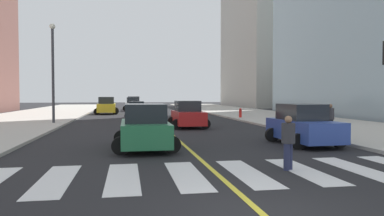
% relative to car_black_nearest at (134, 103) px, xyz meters
% --- Properties ---
extents(sidewalk_kerb_east, '(10.00, 120.00, 0.15)m').
position_rel_car_black_nearest_xyz_m(sidewalk_kerb_east, '(13.76, -33.13, -0.89)').
color(sidewalk_kerb_east, '#B2ADA3').
rests_on(sidewalk_kerb_east, ground).
extents(crosswalk_paint, '(13.50, 4.00, 0.01)m').
position_rel_car_black_nearest_xyz_m(crosswalk_paint, '(1.56, -49.13, -0.96)').
color(crosswalk_paint, silver).
rests_on(crosswalk_paint, ground).
extents(lane_divider_paint, '(0.16, 80.00, 0.01)m').
position_rel_car_black_nearest_xyz_m(lane_divider_paint, '(1.56, -13.13, -0.96)').
color(lane_divider_paint, yellow).
rests_on(lane_divider_paint, ground).
extents(parking_garage_concrete, '(18.00, 24.00, 24.90)m').
position_rel_car_black_nearest_xyz_m(parking_garage_concrete, '(29.24, 11.32, 11.49)').
color(parking_garage_concrete, '#B2ADA3').
rests_on(parking_garage_concrete, ground).
extents(car_black_nearest, '(2.91, 4.64, 2.06)m').
position_rel_car_black_nearest_xyz_m(car_black_nearest, '(0.00, 0.00, 0.00)').
color(car_black_nearest, black).
rests_on(car_black_nearest, ground).
extents(car_silver_second, '(2.88, 4.51, 1.98)m').
position_rel_car_black_nearest_xyz_m(car_silver_second, '(-0.24, -6.11, -0.04)').
color(car_silver_second, '#B7B7BC').
rests_on(car_silver_second, ground).
extents(car_green_third, '(2.70, 4.33, 1.94)m').
position_rel_car_black_nearest_xyz_m(car_green_third, '(-0.28, -43.84, -0.06)').
color(car_green_third, '#236B42').
rests_on(car_green_third, ground).
extents(car_blue_fourth, '(2.75, 4.30, 1.89)m').
position_rel_car_black_nearest_xyz_m(car_blue_fourth, '(7.05, -43.59, -0.08)').
color(car_blue_fourth, '#2D479E').
rests_on(car_blue_fourth, ground).
extents(car_gray_fifth, '(2.35, 3.76, 1.68)m').
position_rel_car_black_nearest_xyz_m(car_gray_fifth, '(-0.11, -22.46, -0.18)').
color(car_gray_fifth, slate).
rests_on(car_gray_fifth, ground).
extents(car_red_sixth, '(2.66, 4.25, 1.90)m').
position_rel_car_black_nearest_xyz_m(car_red_sixth, '(3.24, -33.66, -0.08)').
color(car_red_sixth, red).
rests_on(car_red_sixth, ground).
extents(car_yellow_seventh, '(2.96, 4.68, 2.07)m').
position_rel_car_black_nearest_xyz_m(car_yellow_seventh, '(-3.47, -13.97, 0.00)').
color(car_yellow_seventh, gold).
rests_on(car_yellow_seventh, ground).
extents(park_bench, '(1.81, 0.60, 1.12)m').
position_rel_car_black_nearest_xyz_m(park_bench, '(11.21, -37.48, -0.28)').
color(park_bench, '#33603D').
rests_on(park_bench, sidewalk_kerb_east).
extents(pedestrian_crossing, '(0.41, 0.41, 1.67)m').
position_rel_car_black_nearest_xyz_m(pedestrian_crossing, '(3.86, -48.95, -0.04)').
color(pedestrian_crossing, '#232847').
rests_on(pedestrian_crossing, ground).
extents(pedestrian_waiting_east, '(0.41, 0.41, 1.67)m').
position_rel_car_black_nearest_xyz_m(pedestrian_waiting_east, '(9.85, -41.15, 0.11)').
color(pedestrian_waiting_east, black).
rests_on(pedestrian_waiting_east, sidewalk_kerb_east).
extents(fire_hydrant, '(0.26, 0.26, 0.89)m').
position_rel_car_black_nearest_xyz_m(fire_hydrant, '(9.72, -25.39, -0.39)').
color(fire_hydrant, red).
rests_on(fire_hydrant, sidewalk_kerb_east).
extents(street_lamp, '(0.44, 0.44, 7.66)m').
position_rel_car_black_nearest_xyz_m(street_lamp, '(-6.65, -29.53, 3.69)').
color(street_lamp, '#38383D').
rests_on(street_lamp, sidewalk_kerb_west).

